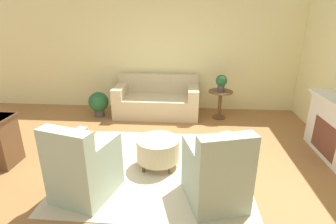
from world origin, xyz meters
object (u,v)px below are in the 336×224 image
armchair_left (83,169)px  potted_plant_floor (99,103)px  armchair_right (216,175)px  side_table (220,100)px  potted_plant_on_side_table (221,82)px  ottoman_table (158,149)px  couch (157,101)px

armchair_left → potted_plant_floor: armchair_left is taller
armchair_right → side_table: armchair_right is taller
armchair_left → potted_plant_on_side_table: (2.10, 3.03, 0.47)m
ottoman_table → potted_plant_on_side_table: (1.20, 2.22, 0.58)m
side_table → potted_plant_floor: size_ratio=1.12×
couch → side_table: bearing=-6.6°
armchair_right → armchair_left: bearing=180.0°
potted_plant_on_side_table → couch: bearing=173.4°
ottoman_table → couch: bearing=97.0°
potted_plant_on_side_table → potted_plant_floor: potted_plant_on_side_table is taller
potted_plant_on_side_table → armchair_right: bearing=-96.9°
couch → potted_plant_on_side_table: size_ratio=5.29×
side_table → armchair_right: bearing=-96.9°
side_table → ottoman_table: bearing=-118.4°
couch → side_table: size_ratio=2.98×
couch → potted_plant_on_side_table: 1.60m
potted_plant_on_side_table → potted_plant_floor: (-2.88, -0.09, -0.54)m
couch → potted_plant_floor: size_ratio=3.33×
ottoman_table → potted_plant_floor: 2.71m
armchair_left → potted_plant_on_side_table: 3.72m
ottoman_table → armchair_left: bearing=-137.9°
armchair_right → potted_plant_floor: armchair_right is taller
armchair_right → ottoman_table: size_ratio=1.56×
armchair_left → armchair_right: size_ratio=1.00×
ottoman_table → side_table: 2.53m
ottoman_table → potted_plant_floor: size_ratio=1.14×
armchair_right → side_table: bearing=83.1°
couch → armchair_left: (-0.60, -3.21, 0.08)m
armchair_left → armchair_right: same height
couch → potted_plant_on_side_table: (1.50, -0.17, 0.55)m
couch → ottoman_table: (0.29, -2.40, -0.03)m
armchair_left → ottoman_table: 1.21m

